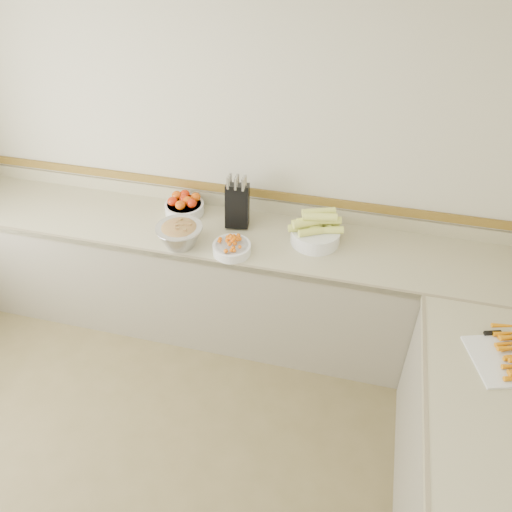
% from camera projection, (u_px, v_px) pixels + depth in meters
% --- Properties ---
extents(back_wall, '(4.00, 0.00, 4.00)m').
position_uv_depth(back_wall, '(229.00, 157.00, 3.41)').
color(back_wall, beige).
rests_on(back_wall, ground_plane).
extents(counter_back, '(4.00, 0.65, 1.08)m').
position_uv_depth(counter_back, '(221.00, 280.00, 3.69)').
color(counter_back, tan).
rests_on(counter_back, ground_plane).
extents(knife_block, '(0.19, 0.21, 0.38)m').
position_uv_depth(knife_block, '(237.00, 204.00, 3.39)').
color(knife_block, black).
rests_on(knife_block, counter_back).
extents(tomato_bowl, '(0.28, 0.28, 0.14)m').
position_uv_depth(tomato_bowl, '(184.00, 205.00, 3.56)').
color(tomato_bowl, white).
rests_on(tomato_bowl, counter_back).
extents(cherry_tomato_bowl, '(0.25, 0.25, 0.13)m').
position_uv_depth(cherry_tomato_bowl, '(232.00, 247.00, 3.20)').
color(cherry_tomato_bowl, white).
rests_on(cherry_tomato_bowl, counter_back).
extents(corn_bowl, '(0.36, 0.33, 0.24)m').
position_uv_depth(corn_bowl, '(316.00, 231.00, 3.27)').
color(corn_bowl, white).
rests_on(corn_bowl, counter_back).
extents(rhubarb_bowl, '(0.31, 0.31, 0.18)m').
position_uv_depth(rhubarb_bowl, '(180.00, 234.00, 3.24)').
color(rhubarb_bowl, '#B2B2BA').
rests_on(rhubarb_bowl, counter_back).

